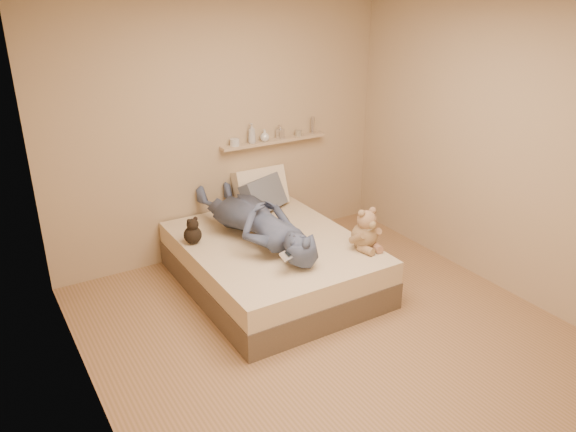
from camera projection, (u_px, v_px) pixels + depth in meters
room at (335, 182)px, 4.06m from camera, size 3.80×3.80×3.80m
bed at (272, 263)px, 5.21m from camera, size 1.50×1.90×0.45m
game_console at (290, 254)px, 4.51m from camera, size 0.20×0.13×0.06m
teddy_bear at (366, 232)px, 4.92m from camera, size 0.32×0.30×0.39m
dark_plush at (193, 232)px, 5.04m from camera, size 0.16×0.16×0.25m
pillow_cream at (260, 188)px, 5.86m from camera, size 0.55×0.29×0.43m
pillow_grey at (264, 195)px, 5.74m from camera, size 0.57×0.45×0.37m
person at (255, 220)px, 5.08m from camera, size 0.71×1.67×0.39m
wall_shelf at (274, 141)px, 5.85m from camera, size 1.20×0.12×0.03m
shelf_bottles at (265, 134)px, 5.76m from camera, size 1.00×0.13×0.20m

